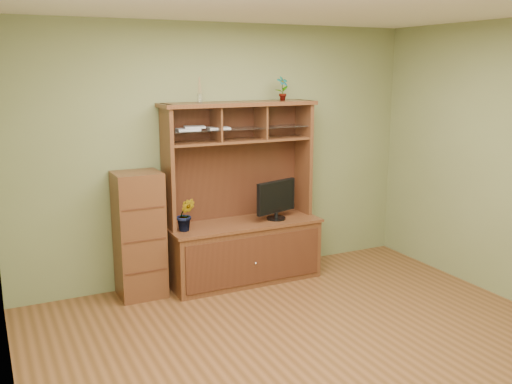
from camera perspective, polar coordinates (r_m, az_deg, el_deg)
room at (r=4.35m, az=6.71°, el=0.41°), size 4.54×4.04×2.74m
media_hutch at (r=6.09m, az=-1.35°, el=-4.10°), size 1.66×0.61×1.90m
monitor at (r=6.08m, az=2.04°, el=-0.72°), size 0.52×0.20×0.42m
orchid_plant at (r=5.70m, az=-7.05°, el=-2.25°), size 0.22×0.20×0.34m
top_plant at (r=6.14m, az=2.66°, el=10.30°), size 0.15×0.11×0.26m
reed_diffuser at (r=5.75m, az=-5.65°, el=9.84°), size 0.05×0.05×0.25m
magazines at (r=5.78m, az=-5.61°, el=6.37°), size 0.56×0.20×0.04m
side_cabinet at (r=5.75m, az=-11.59°, el=-4.23°), size 0.45×0.41×1.26m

